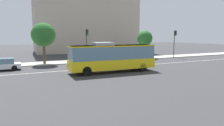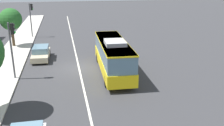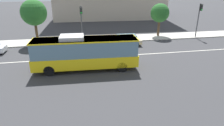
# 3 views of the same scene
# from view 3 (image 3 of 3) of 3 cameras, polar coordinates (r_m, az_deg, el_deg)

# --- Properties ---
(ground_plane) EXTENTS (160.00, 160.00, 0.00)m
(ground_plane) POSITION_cam_3_polar(r_m,az_deg,el_deg) (23.01, -3.00, 1.77)
(ground_plane) COLOR #333335
(sidewalk_kerb) EXTENTS (80.00, 3.56, 0.14)m
(sidewalk_kerb) POSITION_cam_3_polar(r_m,az_deg,el_deg) (30.01, -4.88, 6.72)
(sidewalk_kerb) COLOR #B2ADA3
(sidewalk_kerb) RESTS_ON ground_plane
(lane_centre_line) EXTENTS (76.00, 0.16, 0.01)m
(lane_centre_line) POSITION_cam_3_polar(r_m,az_deg,el_deg) (23.01, -3.00, 1.79)
(lane_centre_line) COLOR silver
(lane_centre_line) RESTS_ON ground_plane
(transit_bus) EXTENTS (10.10, 2.93, 3.46)m
(transit_bus) POSITION_cam_3_polar(r_m,az_deg,el_deg) (19.26, -7.72, 3.21)
(transit_bus) COLOR yellow
(transit_bus) RESTS_ON ground_plane
(sedan_beige) EXTENTS (4.56, 1.94, 1.46)m
(sedan_beige) POSITION_cam_3_polar(r_m,az_deg,el_deg) (27.19, 3.84, 6.56)
(sedan_beige) COLOR #C6B793
(sedan_beige) RESTS_ON ground_plane
(traffic_light_near_corner) EXTENTS (0.35, 0.62, 5.20)m
(traffic_light_near_corner) POSITION_cam_3_polar(r_m,az_deg,el_deg) (33.20, 23.93, 12.61)
(traffic_light_near_corner) COLOR #47474C
(traffic_light_near_corner) RESTS_ON ground_plane
(traffic_light_mid_block) EXTENTS (0.33, 0.62, 5.20)m
(traffic_light_mid_block) POSITION_cam_3_polar(r_m,az_deg,el_deg) (27.59, -8.85, 12.62)
(traffic_light_mid_block) COLOR #47474C
(traffic_light_mid_block) RESTS_ON ground_plane
(street_tree_kerbside_left) EXTENTS (3.44, 3.44, 6.05)m
(street_tree_kerbside_left) POSITION_cam_3_polar(r_m,az_deg,el_deg) (29.06, -21.65, 13.33)
(street_tree_kerbside_left) COLOR #4C3823
(street_tree_kerbside_left) RESTS_ON ground_plane
(street_tree_kerbside_centre) EXTENTS (2.87, 2.87, 5.14)m
(street_tree_kerbside_centre) POSITION_cam_3_polar(r_m,az_deg,el_deg) (32.35, 13.65, 13.82)
(street_tree_kerbside_centre) COLOR #4C3823
(street_tree_kerbside_centre) RESTS_ON ground_plane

